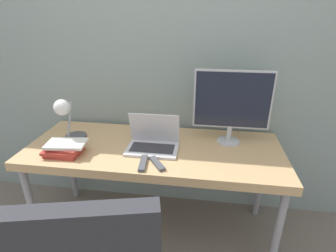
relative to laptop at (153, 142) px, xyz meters
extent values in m
cube|color=gray|center=(0.00, 0.44, 0.50)|extent=(8.00, 0.05, 2.60)
cube|color=tan|center=(0.00, 0.03, -0.08)|extent=(1.79, 0.70, 0.06)
cylinder|color=gray|center=(-0.84, -0.26, -0.45)|extent=(0.05, 0.05, 0.69)
cylinder|color=gray|center=(0.83, -0.26, -0.45)|extent=(0.05, 0.05, 0.69)
cylinder|color=gray|center=(-0.84, 0.32, -0.45)|extent=(0.05, 0.05, 0.69)
cylinder|color=gray|center=(0.83, 0.32, -0.45)|extent=(0.05, 0.05, 0.69)
cube|color=silver|center=(0.00, -0.03, -0.04)|extent=(0.35, 0.23, 0.02)
cube|color=#2D2D33|center=(0.00, -0.03, -0.03)|extent=(0.30, 0.14, 0.00)
cube|color=silver|center=(0.00, 0.06, 0.08)|extent=(0.35, 0.06, 0.22)
cube|color=silver|center=(0.00, 0.06, 0.08)|extent=(0.31, 0.05, 0.20)
cylinder|color=#B7B7BC|center=(0.52, 0.17, -0.04)|extent=(0.16, 0.16, 0.01)
cylinder|color=#B7B7BC|center=(0.52, 0.17, 0.02)|extent=(0.04, 0.04, 0.12)
cube|color=#B7B7BC|center=(0.52, 0.18, 0.27)|extent=(0.53, 0.02, 0.41)
cube|color=black|center=(0.52, 0.17, 0.27)|extent=(0.50, 0.00, 0.38)
cylinder|color=#4C4C51|center=(-0.61, 0.09, -0.04)|extent=(0.16, 0.16, 0.02)
cylinder|color=#99999E|center=(-0.61, 0.03, 0.10)|extent=(0.02, 0.14, 0.27)
sphere|color=white|center=(-0.61, -0.03, 0.23)|extent=(0.11, 0.11, 0.11)
cube|color=#B2382D|center=(-0.58, -0.16, -0.04)|extent=(0.22, 0.18, 0.03)
cube|color=#B2382D|center=(-0.58, -0.17, -0.01)|extent=(0.24, 0.18, 0.02)
cube|color=#B2382D|center=(-0.56, -0.15, 0.01)|extent=(0.24, 0.18, 0.02)
cube|color=silver|center=(-0.56, -0.15, 0.02)|extent=(0.27, 0.18, 0.02)
cube|color=#4C4C51|center=(-0.02, -0.22, -0.04)|extent=(0.06, 0.18, 0.02)
cube|color=#4C4C51|center=(0.06, -0.21, -0.04)|extent=(0.13, 0.16, 0.02)
camera|label=1|loc=(0.33, -1.58, 0.83)|focal=28.00mm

